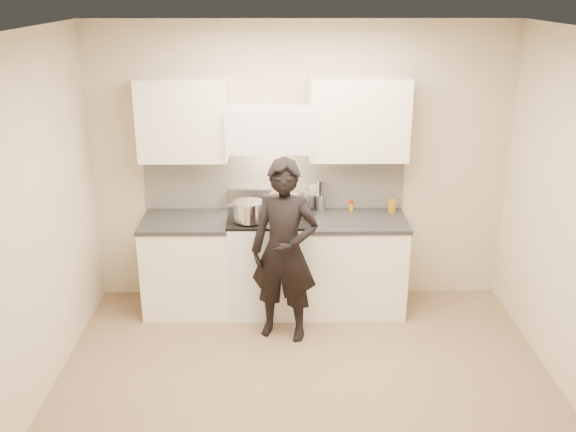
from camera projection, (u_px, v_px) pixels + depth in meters
The scene contains 11 objects.
ground_plane at pixel (306, 393), 4.97m from camera, with size 4.00×4.00×0.00m, color #82694C.
room_shell at pixel (298, 182), 4.77m from camera, with size 4.04×3.54×2.70m.
stove at pixel (269, 262), 6.14m from camera, with size 0.76×0.65×0.96m.
counter_right at pixel (356, 263), 6.16m from camera, with size 0.92×0.67×0.92m.
counter_left at pixel (188, 264), 6.14m from camera, with size 0.82×0.67×0.92m.
wok at pixel (290, 199), 6.08m from camera, with size 0.39×0.47×0.31m.
stock_pot at pixel (249, 211), 5.81m from camera, with size 0.38×0.30×0.18m.
utensil_crock at pixel (319, 201), 6.20m from camera, with size 0.11×0.11×0.30m.
spice_jar at pixel (351, 206), 6.19m from camera, with size 0.04×0.04×0.10m.
oil_glass at pixel (392, 206), 6.15m from camera, with size 0.07×0.07×0.12m.
person at pixel (284, 251), 5.53m from camera, with size 0.60×0.39×1.63m, color black.
Camera 1 is at (-0.19, -4.20, 2.99)m, focal length 40.00 mm.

